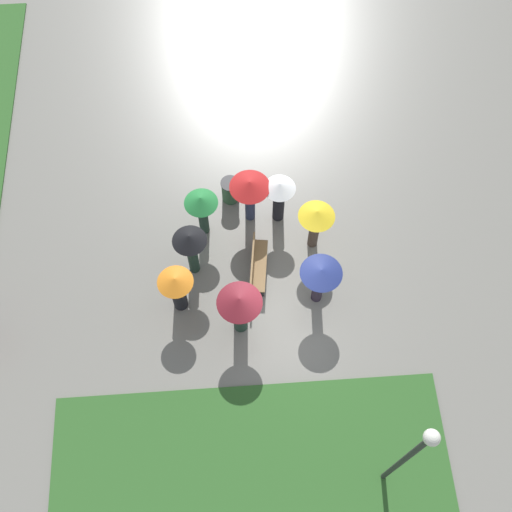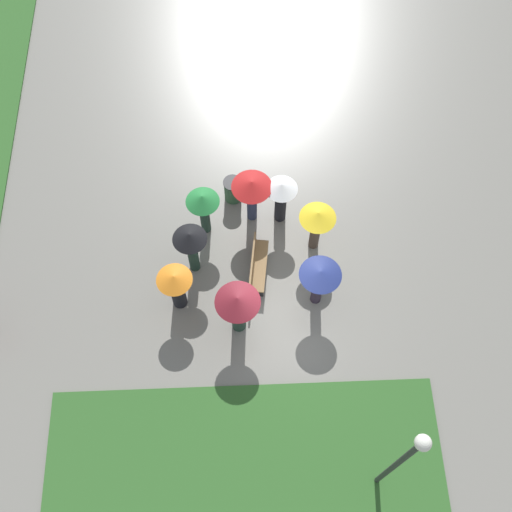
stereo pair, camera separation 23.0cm
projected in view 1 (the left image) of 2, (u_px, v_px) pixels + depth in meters
The scene contains 12 objects.
ground_plane at pixel (293, 303), 17.89m from camera, with size 90.00×90.00×0.00m, color slate.
park_bench at pixel (256, 265), 17.90m from camera, with size 1.66×0.63×0.90m.
lamp_post at pixel (411, 454), 12.94m from camera, with size 0.32×0.32×5.10m.
trash_bin at pixel (230, 190), 19.06m from camera, with size 0.55×0.55×0.83m.
crowd_person_yellow at pixel (316, 219), 17.48m from camera, with size 1.02×1.02×1.83m.
crowd_person_maroon at pixel (240, 307), 16.34m from camera, with size 1.18×1.18×1.92m.
crowd_person_red at pixel (250, 190), 17.82m from camera, with size 1.15×1.15×1.87m.
crowd_person_navy at pixel (320, 277), 16.75m from camera, with size 1.12×1.12×1.79m.
crowd_person_white at pixel (279, 195), 18.04m from camera, with size 0.91×0.91×1.79m.
crowd_person_black at pixel (190, 245), 17.09m from camera, with size 0.93×0.93×1.95m.
crowd_person_orange at pixel (177, 288), 16.89m from camera, with size 0.95×0.95×1.71m.
crowd_person_green at pixel (202, 206), 17.71m from camera, with size 0.95×0.95×1.80m.
Camera 1 is at (-6.76, 1.49, 16.58)m, focal length 45.00 mm.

